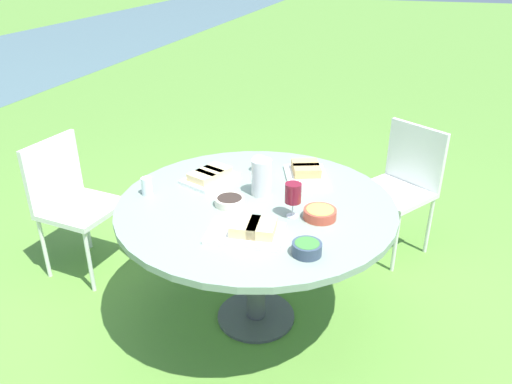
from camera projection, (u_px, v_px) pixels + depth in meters
name	position (u px, v px, depth m)	size (l,w,h in m)	color
ground_plane	(256.00, 317.00, 2.94)	(40.00, 40.00, 0.00)	#5B8C38
dining_table	(256.00, 217.00, 2.64)	(1.45, 1.45, 0.76)	#4C4C51
chair_near_left	(402.00, 180.00, 3.41)	(0.60, 0.60, 0.89)	silver
chair_near_right	(71.00, 196.00, 3.19)	(0.49, 0.47, 0.89)	silver
water_pitcher	(261.00, 177.00, 2.64)	(0.12, 0.11, 0.20)	silver
wine_glass	(293.00, 194.00, 2.41)	(0.08, 0.08, 0.18)	silver
platter_bread_main	(210.00, 176.00, 2.83)	(0.35, 0.30, 0.06)	white
platter_charcuterie	(250.00, 230.00, 2.29)	(0.27, 0.37, 0.07)	white
platter_sandwich_side	(306.00, 172.00, 2.87)	(0.39, 0.33, 0.07)	white
bowl_fries	(320.00, 213.00, 2.43)	(0.16, 0.16, 0.05)	#B74733
bowl_salad	(307.00, 248.00, 2.15)	(0.13, 0.13, 0.06)	#334256
bowl_olives	(230.00, 201.00, 2.57)	(0.16, 0.16, 0.04)	beige
cup_water_near	(259.00, 164.00, 2.94)	(0.07, 0.07, 0.09)	silver
cup_water_far	(147.00, 186.00, 2.66)	(0.06, 0.06, 0.10)	silver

